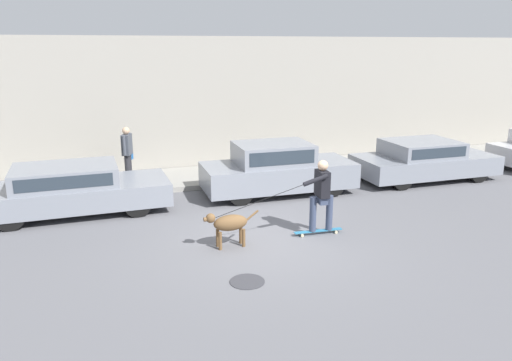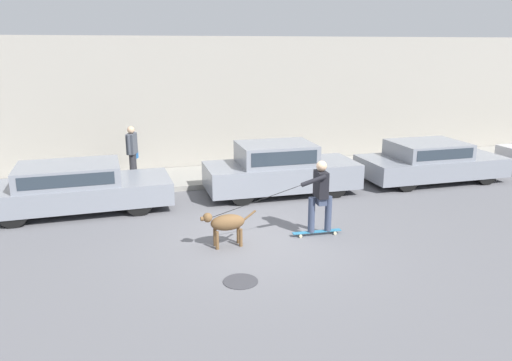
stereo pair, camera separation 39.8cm
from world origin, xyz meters
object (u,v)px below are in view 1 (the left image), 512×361
at_px(parked_car_0, 72,190).
at_px(parked_car_2, 424,160).
at_px(parked_car_1, 277,170).
at_px(pedestrian_with_bag, 127,152).
at_px(skateboarder, 321,193).
at_px(dog, 229,224).

bearing_deg(parked_car_0, parked_car_2, -0.93).
distance_m(parked_car_1, pedestrian_with_bag, 4.26).
xyz_separation_m(skateboarder, pedestrian_with_bag, (-3.54, 5.12, 0.09)).
bearing_deg(pedestrian_with_bag, dog, -52.27).
bearing_deg(skateboarder, parked_car_1, -90.39).
height_order(parked_car_2, dog, parked_car_2).
bearing_deg(skateboarder, dog, 4.89).
distance_m(parked_car_2, skateboarder, 5.84).
distance_m(parked_car_0, parked_car_2, 9.92).
distance_m(parked_car_0, skateboarder, 5.92).
bearing_deg(parked_car_1, parked_car_2, 1.42).
distance_m(parked_car_1, parked_car_2, 4.71).
relative_size(dog, skateboarder, 0.39).
xyz_separation_m(parked_car_2, dog, (-6.94, -3.19, -0.09)).
distance_m(skateboarder, pedestrian_with_bag, 6.23).
bearing_deg(dog, skateboarder, 179.79).
xyz_separation_m(parked_car_2, skateboarder, (-4.92, -3.14, 0.35)).
bearing_deg(parked_car_0, dog, -47.90).
xyz_separation_m(parked_car_0, skateboarder, (5.01, -3.14, 0.33)).
height_order(parked_car_0, dog, parked_car_0).
distance_m(parked_car_0, parked_car_1, 5.22).
relative_size(parked_car_0, dog, 3.88).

